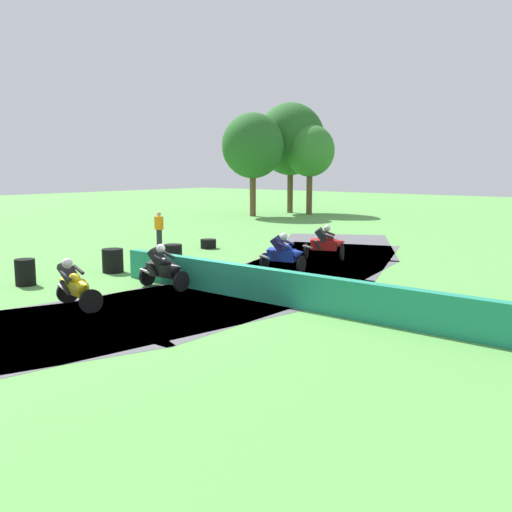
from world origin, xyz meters
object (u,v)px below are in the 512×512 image
Objects in this scene: tire_stack_mid_a at (25,272)px; motorcycle_lead_yellow at (75,284)px; motorcycle_chase_black at (163,267)px; tire_stack_far at (173,252)px; track_marshal at (159,230)px; motorcycle_fourth_red at (326,243)px; tire_stack_extra_a at (208,244)px; motorcycle_trailing_blue at (284,253)px; tire_stack_mid_b at (113,261)px.

motorcycle_lead_yellow is at bearing -10.62° from tire_stack_mid_a.
tire_stack_far is (-3.77, 3.80, -0.35)m from motorcycle_chase_black.
track_marshal reaches higher than motorcycle_lead_yellow.
motorcycle_fourth_red is at bearing 84.33° from motorcycle_chase_black.
motorcycle_lead_yellow is 11.13m from tire_stack_extra_a.
motorcycle_chase_black is at bearing -95.67° from motorcycle_fourth_red.
motorcycle_lead_yellow is 2.47× the size of tire_stack_far.
motorcycle_chase_black is at bearing -103.34° from motorcycle_trailing_blue.
tire_stack_mid_b is 1.17× the size of tire_stack_extra_a.
motorcycle_fourth_red reaches higher than tire_stack_mid_a.
tire_stack_mid_a is 1.16× the size of tire_stack_far.
motorcycle_trailing_blue is 7.54m from track_marshal.
motorcycle_trailing_blue is 2.48× the size of tire_stack_extra_a.
tire_stack_far is (-0.37, 3.07, -0.10)m from tire_stack_mid_b.
tire_stack_mid_a is (-4.38, -9.80, -0.25)m from motorcycle_fourth_red.
tire_stack_extra_a is (-6.00, 2.51, -0.45)m from motorcycle_trailing_blue.
motorcycle_lead_yellow reaches higher than tire_stack_far.
motorcycle_fourth_red is 7.47m from track_marshal.
track_marshal is at bearing 109.90° from tire_stack_mid_a.
motorcycle_trailing_blue is 3.11m from motorcycle_fourth_red.
tire_stack_mid_b is at bearing -57.18° from track_marshal.
motorcycle_trailing_blue is at bearing -84.38° from motorcycle_fourth_red.
motorcycle_lead_yellow reaches higher than tire_stack_mid_b.
tire_stack_mid_b reaches higher than tire_stack_far.
motorcycle_fourth_red is 2.14× the size of tire_stack_mid_b.
tire_stack_extra_a is (-1.55, 6.21, -0.20)m from tire_stack_mid_b.
motorcycle_chase_black is 0.98× the size of motorcycle_fourth_red.
tire_stack_mid_b is at bearing 167.84° from motorcycle_chase_black.
tire_stack_extra_a is (-4.95, 6.94, -0.45)m from motorcycle_chase_black.
motorcycle_chase_black is at bearing -54.51° from tire_stack_extra_a.
tire_stack_far is at bearing -31.39° from track_marshal.
motorcycle_lead_yellow is at bearing -46.86° from tire_stack_mid_b.
motorcycle_lead_yellow is 5.08m from tire_stack_mid_b.
motorcycle_fourth_red is 2.14× the size of tire_stack_mid_a.
tire_stack_extra_a is (-5.03, 9.92, -0.43)m from motorcycle_lead_yellow.
track_marshal is (-1.47, -1.53, 0.62)m from tire_stack_extra_a.
motorcycle_lead_yellow is 10.52m from motorcycle_fourth_red.
track_marshal is (-7.17, -2.11, 0.16)m from motorcycle_fourth_red.
tire_stack_far is at bearing 119.59° from motorcycle_lead_yellow.
motorcycle_trailing_blue is 2.12× the size of tire_stack_mid_a.
motorcycle_fourth_red is (-0.30, 3.09, 0.00)m from motorcycle_trailing_blue.
motorcycle_chase_black reaches higher than motorcycle_lead_yellow.
motorcycle_fourth_red is at bearing 58.61° from tire_stack_mid_b.
motorcycle_lead_yellow is 1.01× the size of motorcycle_chase_black.
tire_stack_mid_a is at bearing -147.91° from motorcycle_chase_black.
motorcycle_trailing_blue is at bearing -22.71° from tire_stack_extra_a.
motorcycle_trailing_blue is at bearing 39.76° from tire_stack_mid_b.
tire_stack_mid_b is (-3.47, 3.71, -0.23)m from motorcycle_lead_yellow.
tire_stack_mid_a is 3.02m from tire_stack_mid_b.
tire_stack_mid_a is 6.08m from tire_stack_far.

